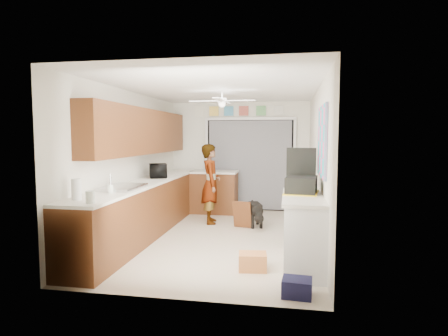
{
  "coord_description": "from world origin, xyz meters",
  "views": [
    {
      "loc": [
        1.14,
        -6.17,
        1.72
      ],
      "look_at": [
        0.0,
        0.4,
        1.15
      ],
      "focal_mm": 30.0,
      "sensor_mm": 36.0,
      "label": 1
    }
  ],
  "objects_px": {
    "microwave": "(158,171)",
    "suitcase": "(301,185)",
    "navy_crate": "(297,287)",
    "man": "(211,184)",
    "cardboard_box": "(253,262)",
    "paper_towel_roll": "(76,189)",
    "dog": "(255,213)"
  },
  "relations": [
    {
      "from": "dog",
      "to": "man",
      "type": "bearing_deg",
      "value": 154.23
    },
    {
      "from": "microwave",
      "to": "paper_towel_roll",
      "type": "xyz_separation_m",
      "value": [
        -0.13,
        -2.54,
        0.0
      ]
    },
    {
      "from": "paper_towel_roll",
      "to": "navy_crate",
      "type": "relative_size",
      "value": 0.83
    },
    {
      "from": "cardboard_box",
      "to": "man",
      "type": "xyz_separation_m",
      "value": [
        -1.07,
        2.48,
        0.67
      ]
    },
    {
      "from": "microwave",
      "to": "man",
      "type": "bearing_deg",
      "value": -87.07
    },
    {
      "from": "suitcase",
      "to": "man",
      "type": "xyz_separation_m",
      "value": [
        -1.69,
        1.96,
        -0.27
      ]
    },
    {
      "from": "man",
      "to": "cardboard_box",
      "type": "bearing_deg",
      "value": -169.91
    },
    {
      "from": "microwave",
      "to": "paper_towel_roll",
      "type": "distance_m",
      "value": 2.54
    },
    {
      "from": "paper_towel_roll",
      "to": "man",
      "type": "height_order",
      "value": "man"
    },
    {
      "from": "navy_crate",
      "to": "man",
      "type": "bearing_deg",
      "value": 116.92
    },
    {
      "from": "microwave",
      "to": "suitcase",
      "type": "relative_size",
      "value": 0.88
    },
    {
      "from": "paper_towel_roll",
      "to": "man",
      "type": "xyz_separation_m",
      "value": [
        1.05,
        3.0,
        -0.29
      ]
    },
    {
      "from": "suitcase",
      "to": "cardboard_box",
      "type": "xyz_separation_m",
      "value": [
        -0.62,
        -0.52,
        -0.94
      ]
    },
    {
      "from": "microwave",
      "to": "navy_crate",
      "type": "xyz_separation_m",
      "value": [
        2.54,
        -2.73,
        -0.97
      ]
    },
    {
      "from": "cardboard_box",
      "to": "man",
      "type": "distance_m",
      "value": 2.79
    },
    {
      "from": "microwave",
      "to": "suitcase",
      "type": "xyz_separation_m",
      "value": [
        2.61,
        -1.5,
        -0.01
      ]
    },
    {
      "from": "paper_towel_roll",
      "to": "man",
      "type": "distance_m",
      "value": 3.19
    },
    {
      "from": "microwave",
      "to": "suitcase",
      "type": "distance_m",
      "value": 3.01
    },
    {
      "from": "cardboard_box",
      "to": "dog",
      "type": "distance_m",
      "value": 2.35
    },
    {
      "from": "paper_towel_roll",
      "to": "cardboard_box",
      "type": "xyz_separation_m",
      "value": [
        2.12,
        0.51,
        -0.96
      ]
    },
    {
      "from": "paper_towel_roll",
      "to": "dog",
      "type": "distance_m",
      "value": 3.55
    },
    {
      "from": "microwave",
      "to": "man",
      "type": "xyz_separation_m",
      "value": [
        0.92,
        0.45,
        -0.28
      ]
    },
    {
      "from": "paper_towel_roll",
      "to": "cardboard_box",
      "type": "distance_m",
      "value": 2.39
    },
    {
      "from": "suitcase",
      "to": "cardboard_box",
      "type": "bearing_deg",
      "value": -132.34
    },
    {
      "from": "microwave",
      "to": "man",
      "type": "height_order",
      "value": "man"
    },
    {
      "from": "suitcase",
      "to": "dog",
      "type": "relative_size",
      "value": 0.82
    },
    {
      "from": "man",
      "to": "dog",
      "type": "xyz_separation_m",
      "value": [
        0.9,
        -0.14,
        -0.53
      ]
    },
    {
      "from": "paper_towel_roll",
      "to": "man",
      "type": "relative_size",
      "value": 0.17
    },
    {
      "from": "cardboard_box",
      "to": "navy_crate",
      "type": "distance_m",
      "value": 0.89
    },
    {
      "from": "paper_towel_roll",
      "to": "dog",
      "type": "relative_size",
      "value": 0.41
    },
    {
      "from": "microwave",
      "to": "cardboard_box",
      "type": "relative_size",
      "value": 1.3
    },
    {
      "from": "microwave",
      "to": "dog",
      "type": "xyz_separation_m",
      "value": [
        1.81,
        0.31,
        -0.82
      ]
    }
  ]
}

